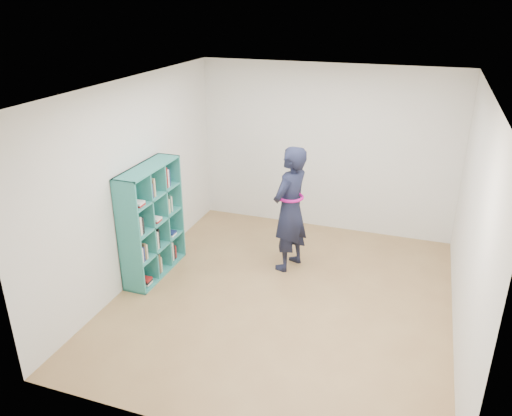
% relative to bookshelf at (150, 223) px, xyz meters
% --- Properties ---
extents(floor, '(4.50, 4.50, 0.00)m').
position_rel_bookshelf_xyz_m(floor, '(1.85, -0.03, -0.74)').
color(floor, olive).
rests_on(floor, ground).
extents(ceiling, '(4.50, 4.50, 0.00)m').
position_rel_bookshelf_xyz_m(ceiling, '(1.85, -0.03, 1.86)').
color(ceiling, white).
rests_on(ceiling, wall_back).
extents(wall_left, '(0.02, 4.50, 2.60)m').
position_rel_bookshelf_xyz_m(wall_left, '(-0.15, -0.03, 0.56)').
color(wall_left, silver).
rests_on(wall_left, floor).
extents(wall_right, '(0.02, 4.50, 2.60)m').
position_rel_bookshelf_xyz_m(wall_right, '(3.85, -0.03, 0.56)').
color(wall_right, silver).
rests_on(wall_right, floor).
extents(wall_back, '(4.00, 0.02, 2.60)m').
position_rel_bookshelf_xyz_m(wall_back, '(1.85, 2.22, 0.56)').
color(wall_back, silver).
rests_on(wall_back, floor).
extents(wall_front, '(4.00, 0.02, 2.60)m').
position_rel_bookshelf_xyz_m(wall_front, '(1.85, -2.28, 0.56)').
color(wall_front, silver).
rests_on(wall_front, floor).
extents(bookshelf, '(0.33, 1.14, 1.51)m').
position_rel_bookshelf_xyz_m(bookshelf, '(0.00, 0.00, 0.00)').
color(bookshelf, teal).
rests_on(bookshelf, floor).
extents(person, '(0.60, 0.73, 1.73)m').
position_rel_bookshelf_xyz_m(person, '(1.70, 0.75, 0.13)').
color(person, black).
rests_on(person, floor).
extents(smartphone, '(0.02, 0.10, 0.12)m').
position_rel_bookshelf_xyz_m(smartphone, '(1.57, 0.87, 0.24)').
color(smartphone, silver).
rests_on(smartphone, person).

